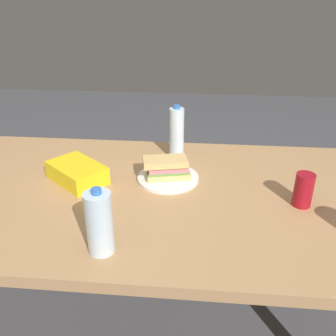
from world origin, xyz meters
The scene contains 8 objects.
ground_plane centered at (0.00, 0.00, 0.00)m, with size 8.00×8.00×0.00m, color #4C4C51.
dining_table centered at (0.00, 0.00, 0.65)m, with size 1.83×0.97×0.72m.
paper_plate centered at (-0.08, -0.10, 0.73)m, with size 0.24×0.24×0.01m, color white.
sandwich centered at (-0.07, -0.10, 0.78)m, with size 0.20×0.13×0.08m.
soda_can_red centered at (-0.56, 0.04, 0.78)m, with size 0.07×0.07×0.12m, color maroon.
chip_bag centered at (0.28, -0.06, 0.76)m, with size 0.23×0.15×0.07m, color yellow.
water_bottle_tall centered at (0.08, 0.35, 0.82)m, with size 0.08×0.08×0.21m.
water_bottle_spare centered at (-0.09, -0.32, 0.84)m, with size 0.06×0.06×0.24m.
Camera 1 is at (-0.20, 1.20, 1.43)m, focal length 39.87 mm.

